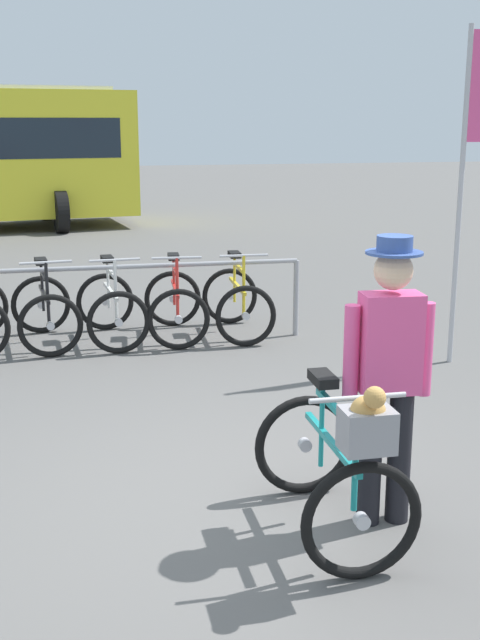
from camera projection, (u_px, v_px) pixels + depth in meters
name	position (u px, v px, depth m)	size (l,w,h in m)	color
ground_plane	(225.00, 498.00, 5.08)	(80.00, 80.00, 0.00)	#605E5B
bike_rack_rail	(87.00, 282.00, 8.33)	(4.61, 0.17, 0.88)	#99999E
racked_bike_black	(45.00, 311.00, 8.49)	(0.76, 1.15, 0.97)	black
racked_bike_white	(111.00, 308.00, 8.63)	(0.73, 1.13, 0.97)	black
racked_bike_red	(175.00, 305.00, 8.77)	(0.76, 1.16, 0.97)	black
racked_bike_yellow	(237.00, 302.00, 8.92)	(0.72, 1.15, 0.98)	black
featured_bicycle	(338.00, 463.00, 4.43)	(0.68, 1.21, 1.09)	black
person_with_featured_bike	(389.00, 370.00, 4.56)	(0.53, 0.32, 1.72)	black
banner_flag	(477.00, 133.00, 7.45)	(0.45, 0.05, 3.20)	#B2B2B7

